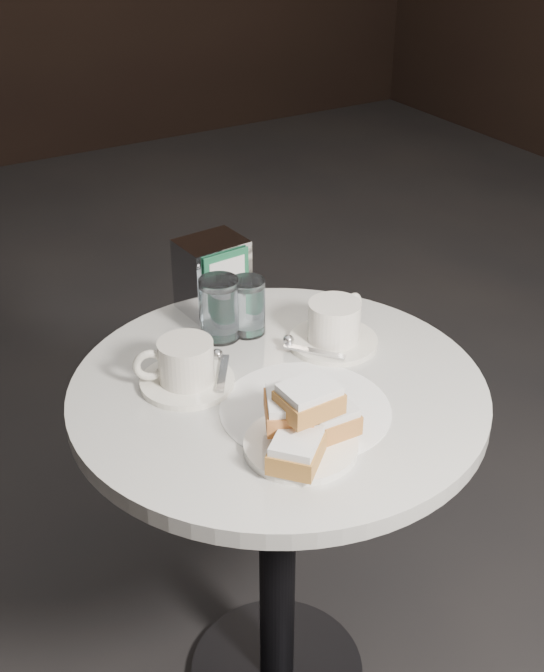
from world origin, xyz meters
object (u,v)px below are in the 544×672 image
Objects in this scene: water_glass_right at (247,307)px; napkin_dispenser at (213,275)px; coffee_cup_left at (185,367)px; cafe_table at (278,477)px; water_glass_left at (220,310)px; coffee_cup_right at (334,326)px; beignet_plate at (304,426)px.

napkin_dispenser is (-0.01, 0.11, 0.02)m from water_glass_right.
cafe_table is at bearing -13.20° from coffee_cup_left.
water_glass_left reaches higher than water_glass_right.
coffee_cup_right is (0.16, 0.06, 0.23)m from cafe_table.
beignet_plate is at bearing -105.25° from napkin_dispenser.
cafe_table is at bearing 71.55° from beignet_plate.
beignet_plate is at bearing -155.61° from coffee_cup_right.
water_glass_left is (-0.01, 0.19, 0.25)m from cafe_table.
water_glass_left is 0.11m from napkin_dispenser.
cafe_table is 0.40m from napkin_dispenser.
coffee_cup_left is (-0.08, 0.24, -0.01)m from beignet_plate.
cafe_table is 3.54× the size of coffee_cup_right.
coffee_cup_right is at bearing 22.22° from cafe_table.
napkin_dispenser is at bearing 79.33° from beignet_plate.
coffee_cup_right is 0.21m from water_glass_left.
cafe_table is 5.28× the size of napkin_dispenser.
beignet_plate reaches higher than coffee_cup_left.
napkin_dispenser is at bearing 83.88° from cafe_table.
water_glass_right is at bearing -10.69° from water_glass_left.
napkin_dispenser is at bearing 68.76° from water_glass_left.
coffee_cup_right is at bearing -66.43° from napkin_dispenser.
beignet_plate is 1.61× the size of napkin_dispenser.
beignet_plate reaches higher than water_glass_right.
water_glass_right is at bearing 111.07° from coffee_cup_right.
water_glass_left is at bearing 169.31° from water_glass_right.
beignet_plate is 0.36m from water_glass_right.
water_glass_left is 1.10× the size of water_glass_right.
coffee_cup_right is 1.49× the size of napkin_dispenser.
water_glass_right reaches higher than cafe_table.
coffee_cup_right reaches higher than cafe_table.
beignet_plate is 2.14× the size of water_glass_right.
coffee_cup_right is 1.81× the size of water_glass_left.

